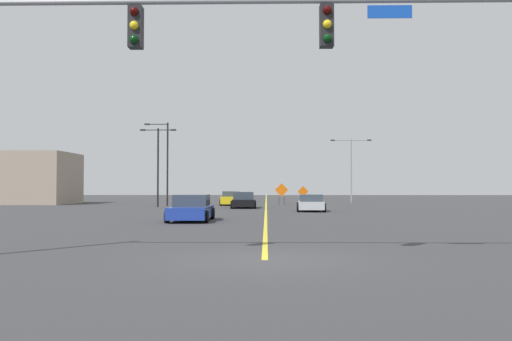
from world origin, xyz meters
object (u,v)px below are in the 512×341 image
at_px(street_lamp_far_left, 351,164).
at_px(car_yellow_mid, 231,198).
at_px(traffic_signal_assembly, 140,48).
at_px(street_lamp_mid_right, 158,160).
at_px(car_silver_far, 311,203).
at_px(construction_sign_median_far, 282,191).
at_px(car_blue_near, 191,209).
at_px(construction_sign_median_near, 303,192).
at_px(street_lamp_mid_left, 166,159).
at_px(car_black_distant, 243,200).

height_order(street_lamp_far_left, car_yellow_mid, street_lamp_far_left).
relative_size(traffic_signal_assembly, street_lamp_mid_right, 2.05).
bearing_deg(car_silver_far, street_lamp_far_left, 72.89).
bearing_deg(construction_sign_median_far, car_blue_near, -102.50).
height_order(street_lamp_far_left, construction_sign_median_near, street_lamp_far_left).
height_order(street_lamp_far_left, car_silver_far, street_lamp_far_left).
bearing_deg(traffic_signal_assembly, street_lamp_far_left, 74.61).
height_order(street_lamp_mid_right, street_lamp_mid_left, street_lamp_mid_left).
xyz_separation_m(street_lamp_mid_left, car_silver_far, (12.73, -10.55, -3.77)).
distance_m(street_lamp_mid_right, construction_sign_median_far, 12.91).
xyz_separation_m(traffic_signal_assembly, street_lamp_far_left, (12.59, 45.76, -0.89)).
bearing_deg(street_lamp_mid_right, car_blue_near, -73.20).
bearing_deg(traffic_signal_assembly, car_blue_near, 93.20).
bearing_deg(car_silver_far, street_lamp_mid_left, 140.37).
bearing_deg(car_black_distant, street_lamp_far_left, 51.16).
bearing_deg(street_lamp_mid_left, car_silver_far, -39.63).
distance_m(construction_sign_median_near, car_black_distant, 18.03).
xyz_separation_m(traffic_signal_assembly, street_lamp_mid_left, (-6.34, 36.18, -0.89)).
height_order(construction_sign_median_near, car_yellow_mid, construction_sign_median_near).
bearing_deg(street_lamp_mid_left, street_lamp_far_left, 26.84).
bearing_deg(construction_sign_median_near, street_lamp_far_left, -28.12).
distance_m(street_lamp_far_left, car_yellow_mid, 15.40).
bearing_deg(street_lamp_mid_left, car_yellow_mid, 18.06).
relative_size(construction_sign_median_far, car_silver_far, 0.55).
height_order(construction_sign_median_far, car_black_distant, construction_sign_median_far).
xyz_separation_m(construction_sign_median_near, construction_sign_median_far, (-2.77, -9.10, 0.21)).
height_order(car_blue_near, car_black_distant, car_blue_near).
relative_size(traffic_signal_assembly, construction_sign_median_far, 6.68).
height_order(car_silver_far, car_yellow_mid, car_yellow_mid).
xyz_separation_m(street_lamp_far_left, car_yellow_mid, (-12.87, -7.60, -3.71)).
distance_m(car_blue_near, car_black_distant, 16.98).
height_order(construction_sign_median_near, car_black_distant, construction_sign_median_near).
distance_m(construction_sign_median_near, car_yellow_mid, 12.92).
distance_m(street_lamp_mid_right, car_black_distant, 8.73).
relative_size(construction_sign_median_near, car_silver_far, 0.48).
bearing_deg(street_lamp_mid_right, traffic_signal_assembly, -79.02).
xyz_separation_m(street_lamp_mid_right, car_yellow_mid, (6.24, 4.56, -3.55)).
bearing_deg(car_blue_near, street_lamp_mid_right, 106.80).
relative_size(street_lamp_mid_left, car_yellow_mid, 1.85).
relative_size(car_silver_far, car_blue_near, 0.85).
bearing_deg(street_lamp_mid_right, street_lamp_mid_left, 86.01).
xyz_separation_m(car_silver_far, car_black_distant, (-5.20, 5.97, 0.04)).
bearing_deg(street_lamp_far_left, street_lamp_mid_left, -153.16).
bearing_deg(car_yellow_mid, street_lamp_mid_right, -143.83).
bearing_deg(street_lamp_mid_left, traffic_signal_assembly, -80.07).
bearing_deg(street_lamp_mid_right, car_black_distant, -14.49).
xyz_separation_m(construction_sign_median_near, car_black_distant, (-6.23, -16.92, -0.53)).
bearing_deg(street_lamp_mid_right, construction_sign_median_far, 27.56).
height_order(street_lamp_mid_right, car_black_distant, street_lamp_mid_right).
height_order(traffic_signal_assembly, construction_sign_median_far, traffic_signal_assembly).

